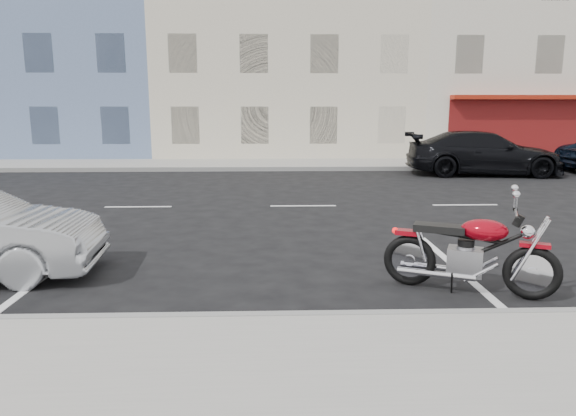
% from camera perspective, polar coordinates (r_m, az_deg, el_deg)
% --- Properties ---
extents(ground, '(120.00, 120.00, 0.00)m').
position_cam_1_polar(ground, '(12.80, 10.67, 0.28)').
color(ground, black).
rests_on(ground, ground).
extents(sidewalk_far, '(80.00, 3.40, 0.15)m').
position_cam_1_polar(sidewalk_far, '(21.22, -7.88, 4.82)').
color(sidewalk_far, gray).
rests_on(sidewalk_far, ground).
extents(curb_near, '(80.00, 0.12, 0.16)m').
position_cam_1_polar(curb_near, '(6.17, -23.51, -11.58)').
color(curb_near, gray).
rests_on(curb_near, ground).
extents(curb_far, '(80.00, 0.12, 0.16)m').
position_cam_1_polar(curb_far, '(19.54, -8.40, 4.28)').
color(curb_far, gray).
rests_on(curb_far, ground).
extents(bldg_blue, '(12.00, 12.00, 13.00)m').
position_cam_1_polar(bldg_blue, '(30.98, -24.29, 17.85)').
color(bldg_blue, slate).
rests_on(bldg_blue, ground).
extents(bldg_cream, '(12.00, 12.00, 11.50)m').
position_cam_1_polar(bldg_cream, '(28.78, -0.28, 17.87)').
color(bldg_cream, beige).
rests_on(bldg_cream, ground).
extents(bldg_corner, '(14.00, 12.00, 12.50)m').
position_cam_1_polar(bldg_corner, '(31.95, 24.91, 17.12)').
color(bldg_corner, beige).
rests_on(bldg_corner, ground).
extents(motorcycle, '(2.06, 1.06, 1.10)m').
position_cam_1_polar(motorcycle, '(7.04, 25.82, -5.36)').
color(motorcycle, black).
rests_on(motorcycle, ground).
extents(car_far, '(5.52, 2.71, 1.55)m').
position_cam_1_polar(car_far, '(19.53, 20.89, 5.72)').
color(car_far, black).
rests_on(car_far, ground).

